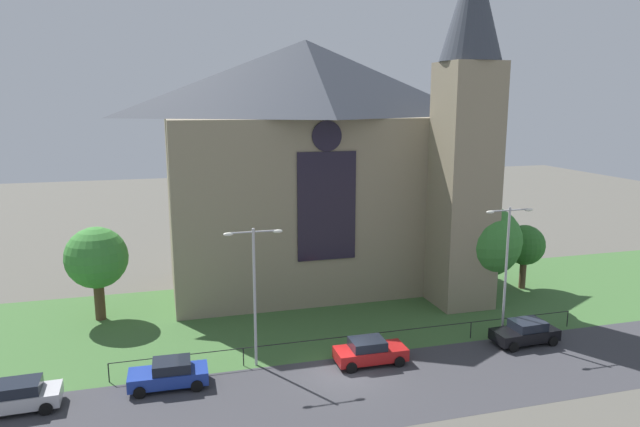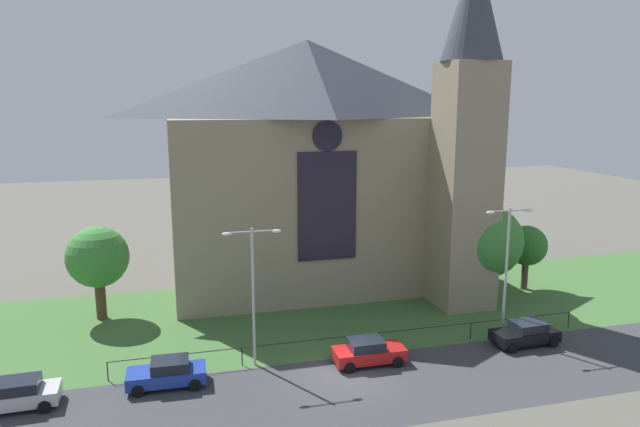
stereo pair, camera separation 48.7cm
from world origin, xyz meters
name	(u,v)px [view 1 (the left image)]	position (x,y,z in m)	size (l,w,h in m)	color
ground	(302,312)	(0.00, 10.00, 0.00)	(160.00, 160.00, 0.00)	#56544C
road_asphalt	(355,390)	(0.00, -2.00, 0.00)	(120.00, 8.00, 0.01)	#38383D
grass_verge	(309,322)	(0.00, 8.00, 0.00)	(120.00, 20.00, 0.01)	#3D6633
church_building	(317,163)	(2.86, 16.10, 10.27)	(23.20, 16.20, 26.00)	gray
iron_railing	(363,337)	(2.09, 2.50, 0.97)	(29.84, 0.07, 1.13)	black
tree_right_far	(525,245)	(18.96, 10.57, 3.63)	(3.27, 3.27, 5.32)	brown
tree_left_far	(96,258)	(-14.08, 12.61, 4.48)	(4.31, 4.31, 6.69)	#4C3823
tree_right_near	(485,241)	(14.08, 8.63, 4.79)	(5.44, 5.44, 7.54)	#423021
streetlamp_near	(254,280)	(-4.63, 2.40, 5.24)	(3.37, 0.26, 8.24)	#B2B2B7
streetlamp_far	(507,255)	(11.81, 2.40, 5.46)	(3.37, 0.26, 8.64)	#B2B2B7
parked_car_silver	(17,396)	(-16.99, 0.63, 0.74)	(4.25, 2.12, 1.51)	#B7B7BC
parked_car_blue	(169,374)	(-9.59, 1.07, 0.74)	(4.25, 2.12, 1.51)	#1E3899
parked_car_red	(370,351)	(1.88, 0.84, 0.74)	(4.22, 2.05, 1.51)	#B21919
parked_car_black	(525,332)	(12.47, 0.85, 0.74)	(4.27, 2.15, 1.51)	black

